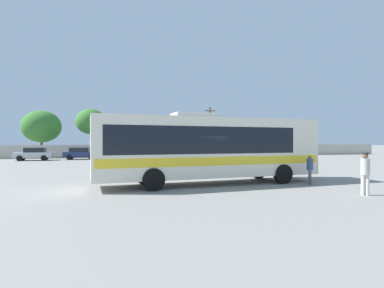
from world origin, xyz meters
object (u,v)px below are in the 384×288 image
at_px(roadside_tree_left, 41,127).
at_px(roadside_tree_midleft, 91,122).
at_px(parked_car_rightmost_silver, 181,152).
at_px(attendant_by_bus_door, 310,167).
at_px(roadside_tree_midright, 206,128).
at_px(utility_pole_near, 210,130).
at_px(coach_bus_cream_yellow, 207,147).
at_px(parked_car_third_silver, 126,153).
at_px(parked_car_leftmost_silver, 34,154).
at_px(parked_car_second_dark_blue, 81,153).
at_px(passenger_waiting_on_apron, 365,171).

bearing_deg(roadside_tree_left, roadside_tree_midleft, -6.86).
bearing_deg(parked_car_rightmost_silver, attendant_by_bus_door, -87.15).
height_order(roadside_tree_left, roadside_tree_midright, roadside_tree_midright).
relative_size(attendant_by_bus_door, utility_pole_near, 0.20).
relative_size(coach_bus_cream_yellow, parked_car_rightmost_silver, 2.75).
relative_size(parked_car_third_silver, roadside_tree_midleft, 0.64).
distance_m(parked_car_leftmost_silver, parked_car_second_dark_blue, 5.24).
relative_size(roadside_tree_left, roadside_tree_midright, 0.95).
bearing_deg(parked_car_third_silver, roadside_tree_midright, 38.43).
bearing_deg(parked_car_leftmost_silver, passenger_waiting_on_apron, -55.89).
relative_size(parked_car_third_silver, roadside_tree_left, 0.67).
relative_size(parked_car_second_dark_blue, parked_car_third_silver, 0.92).
bearing_deg(roadside_tree_midleft, parked_car_second_dark_blue, -96.47).
distance_m(parked_car_third_silver, roadside_tree_midleft, 10.16).
xyz_separation_m(roadside_tree_left, roadside_tree_midright, (25.65, 2.46, 0.25)).
bearing_deg(roadside_tree_left, parked_car_leftmost_silver, -83.47).
distance_m(coach_bus_cream_yellow, roadside_tree_midleft, 32.70).
relative_size(attendant_by_bus_door, passenger_waiting_on_apron, 0.89).
distance_m(coach_bus_cream_yellow, utility_pole_near, 32.87).
distance_m(parked_car_leftmost_silver, roadside_tree_midleft, 10.49).
xyz_separation_m(passenger_waiting_on_apron, roadside_tree_midright, (5.16, 39.60, 3.64)).
height_order(attendant_by_bus_door, parked_car_rightmost_silver, attendant_by_bus_door).
xyz_separation_m(parked_car_rightmost_silver, roadside_tree_left, (-18.91, 8.01, 3.65)).
relative_size(passenger_waiting_on_apron, parked_car_rightmost_silver, 0.40).
bearing_deg(coach_bus_cream_yellow, roadside_tree_left, 114.97).
relative_size(coach_bus_cream_yellow, roadside_tree_midright, 1.73).
bearing_deg(parked_car_second_dark_blue, parked_car_third_silver, -11.24).
bearing_deg(parked_car_rightmost_silver, parked_car_leftmost_silver, -179.11).
bearing_deg(parked_car_second_dark_blue, parked_car_rightmost_silver, -2.36).
height_order(attendant_by_bus_door, roadside_tree_left, roadside_tree_left).
distance_m(passenger_waiting_on_apron, utility_pole_near, 36.44).
bearing_deg(attendant_by_bus_door, parked_car_leftmost_silver, 126.95).
bearing_deg(utility_pole_near, passenger_waiting_on_apron, -97.49).
distance_m(utility_pole_near, roadside_tree_midright, 3.67).
xyz_separation_m(parked_car_leftmost_silver, parked_car_rightmost_silver, (17.96, 0.28, -0.03)).
height_order(parked_car_second_dark_blue, parked_car_rightmost_silver, parked_car_second_dark_blue).
relative_size(utility_pole_near, roadside_tree_left, 1.16).
relative_size(attendant_by_bus_door, parked_car_third_silver, 0.35).
bearing_deg(parked_car_third_silver, passenger_waiting_on_apron, -72.91).
height_order(passenger_waiting_on_apron, parked_car_third_silver, passenger_waiting_on_apron).
relative_size(coach_bus_cream_yellow, parked_car_second_dark_blue, 2.96).
height_order(utility_pole_near, roadside_tree_left, utility_pole_near).
bearing_deg(coach_bus_cream_yellow, parked_car_rightmost_silver, 81.00).
relative_size(coach_bus_cream_yellow, attendant_by_bus_door, 7.66).
bearing_deg(roadside_tree_left, parked_car_second_dark_blue, -50.71).
relative_size(parked_car_second_dark_blue, roadside_tree_midleft, 0.59).
height_order(parked_car_rightmost_silver, roadside_tree_midright, roadside_tree_midright).
relative_size(parked_car_leftmost_silver, utility_pole_near, 0.54).
relative_size(passenger_waiting_on_apron, roadside_tree_midright, 0.25).
distance_m(parked_car_second_dark_blue, parked_car_rightmost_silver, 12.79).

